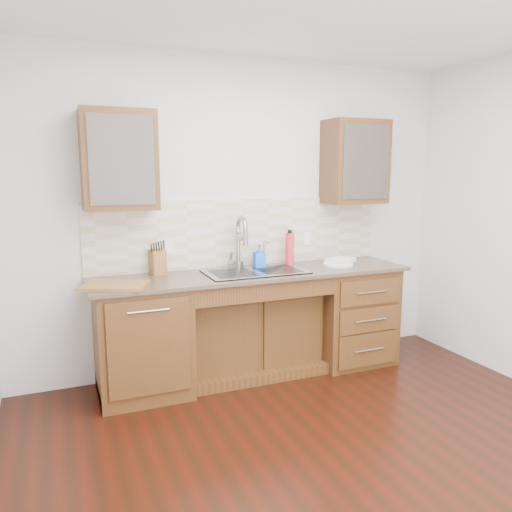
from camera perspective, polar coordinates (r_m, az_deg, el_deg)
name	(u,v)px	position (r m, az deg, el deg)	size (l,w,h in m)	color
ground	(343,469)	(3.35, 9.88, -22.90)	(4.00, 3.50, 0.10)	black
wall_back	(239,216)	(4.46, -1.95, 4.61)	(4.00, 0.10, 2.70)	silver
base_cabinet_left	(142,339)	(4.07, -12.86, -9.27)	(0.70, 0.62, 0.88)	#593014
base_cabinet_center	(250,332)	(4.42, -0.65, -8.71)	(1.20, 0.44, 0.70)	#593014
base_cabinet_right	(349,313)	(4.74, 10.58, -6.47)	(0.70, 0.62, 0.88)	#593014
countertop	(255,274)	(4.18, -0.13, -2.04)	(2.70, 0.65, 0.03)	#84705B
backsplash	(242,233)	(4.42, -1.66, 2.67)	(2.70, 0.02, 0.59)	beige
sink	(256,282)	(4.18, -0.05, -3.02)	(0.84, 0.46, 0.19)	#9E9EA5
faucet	(238,245)	(4.32, -2.07, 1.23)	(0.04, 0.04, 0.40)	#999993
filter_tap	(264,252)	(4.43, 0.93, 0.40)	(0.02, 0.02, 0.24)	#999993
upper_cabinet_left	(119,160)	(3.98, -15.41, 10.49)	(0.55, 0.34, 0.75)	#593014
upper_cabinet_right	(355,162)	(4.72, 11.22, 10.49)	(0.55, 0.34, 0.75)	#593014
outlet_left	(170,247)	(4.24, -9.85, 1.06)	(0.08, 0.01, 0.12)	white
outlet_right	(307,239)	(4.69, 5.86, 1.98)	(0.08, 0.01, 0.12)	white
soap_bottle	(259,256)	(4.34, 0.36, -0.02)	(0.09, 0.09, 0.21)	blue
water_bottle	(290,249)	(4.47, 3.87, 0.78)	(0.08, 0.08, 0.29)	red
plate	(338,265)	(4.52, 9.38, -0.98)	(0.27, 0.27, 0.02)	silver
dish_towel	(340,260)	(4.60, 9.62, -0.47)	(0.24, 0.18, 0.04)	silver
knife_block	(157,262)	(4.18, -11.23, -0.64)	(0.11, 0.18, 0.20)	#99704D
cutting_board	(115,285)	(3.80, -15.86, -3.24)	(0.45, 0.32, 0.02)	brown
cup_left_a	(102,167)	(3.97, -17.16, 9.70)	(0.13, 0.13, 0.10)	white
cup_left_b	(138,168)	(4.00, -13.37, 9.73)	(0.09, 0.09, 0.08)	white
cup_right_a	(350,168)	(4.70, 10.69, 9.88)	(0.12, 0.12, 0.10)	silver
cup_right_b	(367,168)	(4.80, 12.54, 9.75)	(0.09, 0.09, 0.09)	white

